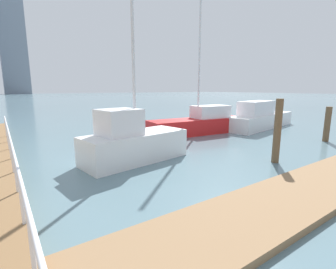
{
  "coord_description": "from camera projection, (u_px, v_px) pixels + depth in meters",
  "views": [
    {
      "loc": [
        -3.3,
        8.87,
        2.88
      ],
      "look_at": [
        1.11,
        15.28,
        1.41
      ],
      "focal_mm": 26.07,
      "sensor_mm": 36.0,
      "label": 1
    }
  ],
  "objects": [
    {
      "name": "floating_dock",
      "position": [
        282.0,
        202.0,
        6.1
      ],
      "size": [
        11.54,
        2.0,
        0.18
      ],
      "primitive_type": "cube",
      "color": "#93704C",
      "rests_on": "ground_plane"
    },
    {
      "name": "dock_piling_0",
      "position": [
        327.0,
        124.0,
        13.34
      ],
      "size": [
        0.31,
        0.31,
        1.91
      ],
      "primitive_type": "cylinder",
      "color": "brown",
      "rests_on": "ground_plane"
    },
    {
      "name": "dock_piling_3",
      "position": [
        277.0,
        131.0,
        9.44
      ],
      "size": [
        0.28,
        0.28,
        2.5
      ],
      "primitive_type": "cylinder",
      "color": "brown",
      "rests_on": "ground_plane"
    },
    {
      "name": "moored_boat_0",
      "position": [
        261.0,
        118.0,
        17.92
      ],
      "size": [
        7.6,
        2.95,
        2.01
      ],
      "color": "white",
      "rests_on": "ground_plane"
    },
    {
      "name": "skyline_tower_3",
      "position": [
        12.0,
        35.0,
        125.99
      ],
      "size": [
        12.41,
        8.9,
        60.65
      ],
      "primitive_type": "cube",
      "rotation": [
        0.0,
        0.0,
        0.02
      ],
      "color": "gray",
      "rests_on": "ground_plane"
    },
    {
      "name": "moored_boat_2",
      "position": [
        133.0,
        142.0,
        9.67
      ],
      "size": [
        4.48,
        2.27,
        7.29
      ],
      "color": "white",
      "rests_on": "ground_plane"
    },
    {
      "name": "ground_plane",
      "position": [
        91.0,
        151.0,
        11.38
      ],
      "size": [
        300.0,
        300.0,
        0.0
      ],
      "primitive_type": "plane",
      "color": "slate"
    },
    {
      "name": "moored_boat_3",
      "position": [
        200.0,
        123.0,
        15.84
      ],
      "size": [
        6.84,
        2.32,
        9.7
      ],
      "color": "red",
      "rests_on": "ground_plane"
    }
  ]
}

